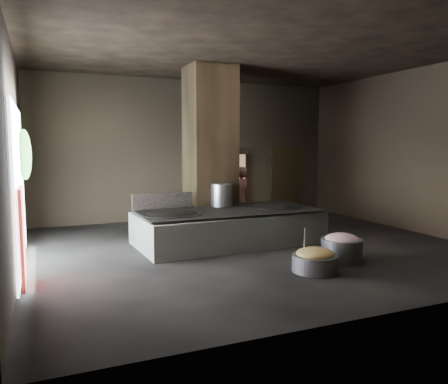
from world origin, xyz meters
name	(u,v)px	position (x,y,z in m)	size (l,w,h in m)	color
floor	(251,249)	(0.00, 0.00, -0.05)	(10.00, 9.00, 0.10)	black
ceiling	(252,50)	(0.00, 0.00, 4.55)	(10.00, 9.00, 0.10)	black
back_wall	(190,150)	(0.00, 4.55, 2.25)	(10.00, 0.10, 4.50)	black
front_wall	(400,157)	(0.00, -4.55, 2.25)	(10.00, 0.10, 4.50)	black
left_wall	(11,153)	(-5.05, 0.00, 2.25)	(0.10, 9.00, 4.50)	black
right_wall	(414,151)	(5.05, 0.00, 2.25)	(0.10, 9.00, 4.50)	black
pillar	(210,151)	(-0.30, 1.90, 2.25)	(1.20, 1.20, 4.50)	black
hearth_platform	(228,227)	(-0.34, 0.57, 0.39)	(4.44, 2.12, 0.77)	#B4C8B4
platform_cap	(229,210)	(-0.34, 0.57, 0.82)	(4.34, 2.08, 0.03)	black
wok_left	(172,217)	(-1.79, 0.52, 0.75)	(1.40, 1.40, 0.39)	black
wok_left_rim	(172,214)	(-1.79, 0.52, 0.82)	(1.43, 1.43, 0.05)	black
wok_right	(276,209)	(1.01, 0.62, 0.75)	(1.30, 1.30, 0.37)	black
wok_right_rim	(276,207)	(1.01, 0.62, 0.82)	(1.33, 1.33, 0.05)	black
stock_pot	(222,195)	(-0.29, 1.12, 1.13)	(0.54, 0.54, 0.58)	#A1A5A9
splash_guard	(163,201)	(-1.79, 1.32, 1.03)	(1.54, 0.06, 0.39)	black
cook	(240,197)	(0.80, 2.31, 0.89)	(0.65, 0.42, 1.78)	#8F5248
veg_basin	(315,263)	(0.21, -2.32, 0.16)	(0.88, 0.88, 0.32)	slate
veg_fill	(315,253)	(0.21, -2.32, 0.35)	(0.72, 0.72, 0.22)	#9EAA52
ladle	(304,242)	(0.06, -2.17, 0.55)	(0.03, 0.03, 0.69)	#A1A5A9
meat_basin	(341,250)	(1.17, -1.88, 0.23)	(0.85, 0.85, 0.47)	slate
meat_fill	(342,240)	(1.17, -1.88, 0.45)	(0.70, 0.70, 0.27)	#D27E91
doorway_near	(224,184)	(1.20, 4.45, 1.10)	(1.18, 0.08, 2.38)	black
doorway_near_glow	(233,185)	(1.49, 4.35, 1.05)	(0.88, 0.04, 2.07)	#8C6647
doorway_far	(285,181)	(3.60, 4.45, 1.10)	(1.18, 0.08, 2.38)	black
doorway_far_glow	(280,183)	(3.43, 4.53, 1.05)	(0.87, 0.04, 2.07)	#8C6647
left_opening	(19,187)	(-4.95, 0.20, 1.60)	(0.04, 4.20, 3.10)	white
pavilion_sliver	(22,237)	(-4.88, -1.10, 0.85)	(0.05, 0.90, 1.70)	maroon
tree_silhouette	(25,155)	(-4.85, 1.30, 2.20)	(0.28, 1.10, 1.10)	#194714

